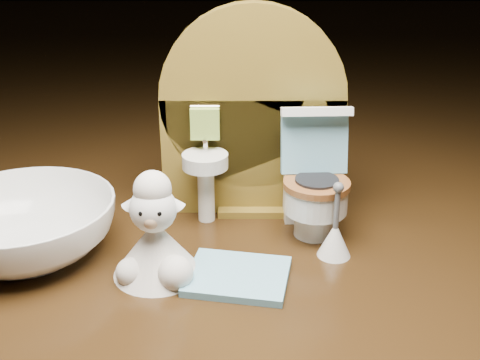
{
  "coord_description": "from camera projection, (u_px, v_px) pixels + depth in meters",
  "views": [
    {
      "loc": [
        -0.01,
        -0.34,
        0.2
      ],
      "look_at": [
        -0.01,
        0.01,
        0.05
      ],
      "focal_mm": 45.0,
      "sensor_mm": 36.0,
      "label": 1
    }
  ],
  "objects": [
    {
      "name": "backdrop_panel",
      "position": [
        251.0,
        125.0,
        0.43
      ],
      "size": [
        0.13,
        0.05,
        0.15
      ],
      "color": "brown",
      "rests_on": "ground"
    },
    {
      "name": "ceramic_bowl",
      "position": [
        25.0,
        228.0,
        0.39
      ],
      "size": [
        0.15,
        0.15,
        0.04
      ],
      "primitive_type": "imported",
      "rotation": [
        0.0,
        0.0,
        0.38
      ],
      "color": "white",
      "rests_on": "ground"
    },
    {
      "name": "bath_mat",
      "position": [
        238.0,
        276.0,
        0.36
      ],
      "size": [
        0.07,
        0.06,
        0.0
      ],
      "primitive_type": "cube",
      "rotation": [
        0.0,
        0.0,
        -0.18
      ],
      "color": "#70AFC6",
      "rests_on": "ground"
    },
    {
      "name": "toy_toilet",
      "position": [
        314.0,
        187.0,
        0.41
      ],
      "size": [
        0.05,
        0.06,
        0.09
      ],
      "rotation": [
        0.0,
        0.0,
        0.05
      ],
      "color": "white",
      "rests_on": "ground"
    },
    {
      "name": "plush_lamb",
      "position": [
        156.0,
        240.0,
        0.36
      ],
      "size": [
        0.05,
        0.05,
        0.07
      ],
      "rotation": [
        0.0,
        0.0,
        -0.0
      ],
      "color": "silver",
      "rests_on": "ground"
    },
    {
      "name": "toilet_brush",
      "position": [
        335.0,
        237.0,
        0.39
      ],
      "size": [
        0.02,
        0.02,
        0.05
      ],
      "color": "white",
      "rests_on": "ground"
    }
  ]
}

